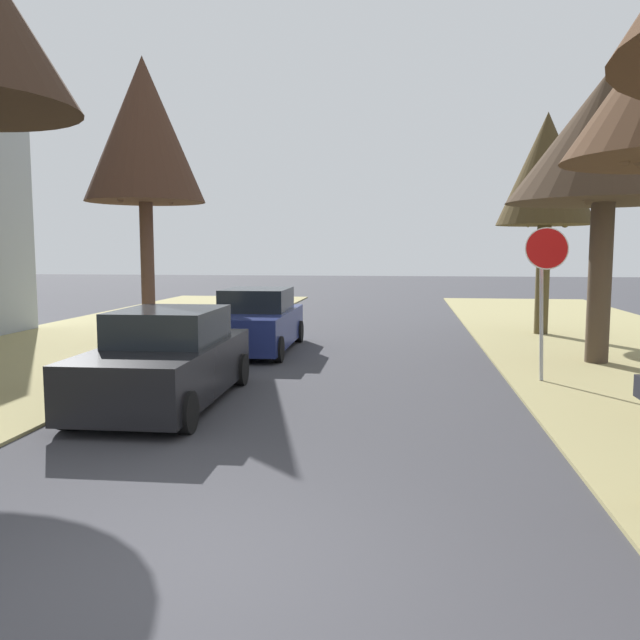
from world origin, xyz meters
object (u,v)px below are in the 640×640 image
stop_sign_far (545,270)px  parked_sedan_black (167,361)px  street_tree_right_far (546,171)px  street_tree_right_mid_b (606,140)px  street_tree_left_mid_b (144,131)px  parked_sedan_navy (256,322)px

stop_sign_far → parked_sedan_black: (-6.55, -2.58, -1.45)m
stop_sign_far → parked_sedan_black: stop_sign_far is taller
street_tree_right_far → street_tree_right_mid_b: bearing=-87.5°
street_tree_right_mid_b → parked_sedan_black: size_ratio=1.43×
street_tree_left_mid_b → street_tree_right_far: bearing=14.5°
street_tree_right_mid_b → parked_sedan_navy: (-8.05, 1.00, -4.21)m
street_tree_right_mid_b → street_tree_right_far: size_ratio=0.97×
street_tree_right_far → street_tree_left_mid_b: bearing=-165.5°
street_tree_right_mid_b → parked_sedan_black: bearing=-149.1°
stop_sign_far → street_tree_right_far: size_ratio=0.45×
parked_sedan_black → stop_sign_far: bearing=21.5°
street_tree_right_far → parked_sedan_navy: size_ratio=1.47×
stop_sign_far → parked_sedan_navy: 7.35m
stop_sign_far → street_tree_right_far: (1.43, 7.35, 2.69)m
street_tree_right_mid_b → parked_sedan_black: (-8.20, -4.90, -4.21)m
street_tree_right_mid_b → street_tree_left_mid_b: size_ratio=0.83×
parked_sedan_black → street_tree_right_mid_b: bearing=30.9°
street_tree_left_mid_b → parked_sedan_navy: size_ratio=1.73×
parked_sedan_black → parked_sedan_navy: 5.90m
street_tree_right_mid_b → street_tree_left_mid_b: bearing=169.3°
street_tree_right_mid_b → street_tree_right_far: street_tree_right_far is taller
parked_sedan_navy → street_tree_right_far: bearing=27.2°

